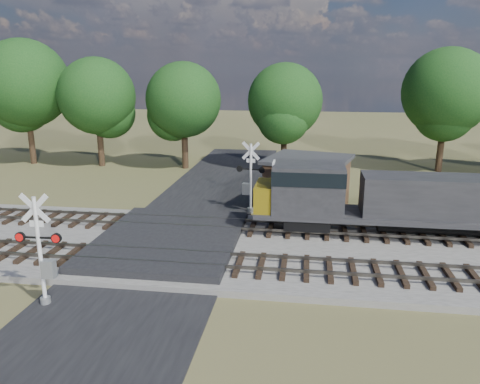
# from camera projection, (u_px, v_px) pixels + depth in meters

# --- Properties ---
(ground) EXTENTS (160.00, 160.00, 0.00)m
(ground) POSITION_uv_depth(u_px,v_px,m) (166.00, 251.00, 23.45)
(ground) COLOR brown
(ground) RESTS_ON ground
(ballast_bed) EXTENTS (140.00, 10.00, 0.30)m
(ballast_bed) POSITION_uv_depth(u_px,v_px,m) (370.00, 255.00, 22.50)
(ballast_bed) COLOR gray
(ballast_bed) RESTS_ON ground
(road) EXTENTS (7.00, 60.00, 0.08)m
(road) POSITION_uv_depth(u_px,v_px,m) (166.00, 250.00, 23.44)
(road) COLOR black
(road) RESTS_ON ground
(crossing_panel) EXTENTS (7.00, 9.00, 0.62)m
(crossing_panel) POSITION_uv_depth(u_px,v_px,m) (169.00, 241.00, 23.85)
(crossing_panel) COLOR #262628
(crossing_panel) RESTS_ON ground
(track_near) EXTENTS (140.00, 2.60, 0.33)m
(track_near) POSITION_uv_depth(u_px,v_px,m) (220.00, 262.00, 21.00)
(track_near) COLOR black
(track_near) RESTS_ON ballast_bed
(track_far) EXTENTS (140.00, 2.60, 0.33)m
(track_far) POSITION_uv_depth(u_px,v_px,m) (236.00, 226.00, 25.78)
(track_far) COLOR black
(track_far) RESTS_ON ballast_bed
(crossing_signal_near) EXTENTS (1.80, 0.39, 4.48)m
(crossing_signal_near) POSITION_uv_depth(u_px,v_px,m) (43.00, 260.00, 17.59)
(crossing_signal_near) COLOR silver
(crossing_signal_near) RESTS_ON ground
(crossing_signal_far) EXTENTS (1.82, 0.44, 4.54)m
(crossing_signal_far) POSITION_uv_depth(u_px,v_px,m) (249.00, 184.00, 29.16)
(crossing_signal_far) COLOR silver
(crossing_signal_far) RESTS_ON ground
(equipment_shed) EXTENTS (6.12, 6.12, 3.38)m
(equipment_shed) POSITION_uv_depth(u_px,v_px,m) (308.00, 183.00, 30.05)
(equipment_shed) COLOR #472B1E
(equipment_shed) RESTS_ON ground
(treeline) EXTENTS (82.12, 9.76, 11.55)m
(treeline) POSITION_uv_depth(u_px,v_px,m) (286.00, 94.00, 40.81)
(treeline) COLOR black
(treeline) RESTS_ON ground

